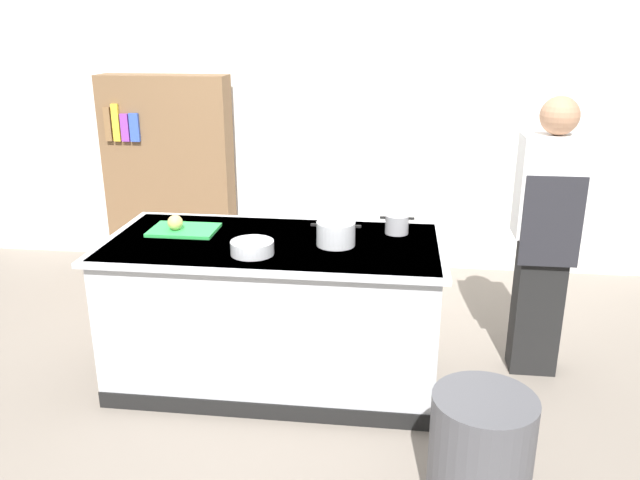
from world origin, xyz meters
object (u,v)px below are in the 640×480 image
(onion, at_px, (175,222))
(mixing_bowl, at_px, (252,248))
(stock_pot, at_px, (336,234))
(bookshelf, at_px, (169,174))
(trash_bin, at_px, (480,454))
(person_chef, at_px, (546,233))
(sauce_pan, at_px, (397,224))

(onion, xyz_separation_m, mixing_bowl, (0.54, -0.31, -0.03))
(stock_pot, distance_m, bookshelf, 2.45)
(onion, bearing_deg, trash_bin, -32.11)
(person_chef, relative_size, bookshelf, 1.01)
(onion, bearing_deg, stock_pot, -5.85)
(mixing_bowl, bearing_deg, bookshelf, 120.69)
(sauce_pan, relative_size, bookshelf, 0.12)
(bookshelf, bearing_deg, mixing_bowl, -59.31)
(trash_bin, bearing_deg, bookshelf, 130.44)
(sauce_pan, xyz_separation_m, bookshelf, (-1.99, 1.56, -0.11))
(sauce_pan, relative_size, mixing_bowl, 0.86)
(onion, relative_size, stock_pot, 0.32)
(mixing_bowl, bearing_deg, trash_bin, -33.24)
(trash_bin, bearing_deg, person_chef, 69.79)
(mixing_bowl, bearing_deg, sauce_pan, 30.63)
(stock_pot, xyz_separation_m, person_chef, (1.23, 0.32, -0.05))
(trash_bin, bearing_deg, onion, 147.89)
(onion, xyz_separation_m, trash_bin, (1.73, -1.09, -0.68))
(mixing_bowl, bearing_deg, person_chef, 17.60)
(trash_bin, xyz_separation_m, person_chef, (0.48, 1.31, 0.63))
(trash_bin, relative_size, person_chef, 0.34)
(stock_pot, relative_size, trash_bin, 0.50)
(onion, distance_m, trash_bin, 2.15)
(sauce_pan, bearing_deg, stock_pot, -143.21)
(onion, xyz_separation_m, bookshelf, (-0.66, 1.72, -0.11))
(person_chef, bearing_deg, stock_pot, 119.52)
(stock_pot, relative_size, person_chef, 0.17)
(stock_pot, relative_size, sauce_pan, 1.39)
(sauce_pan, distance_m, mixing_bowl, 0.91)
(onion, height_order, person_chef, person_chef)
(stock_pot, xyz_separation_m, sauce_pan, (0.34, 0.26, -0.01))
(onion, relative_size, sauce_pan, 0.45)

